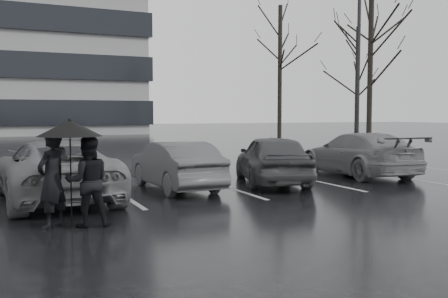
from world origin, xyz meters
TOP-DOWN VIEW (x-y plane):
  - ground at (0.00, 0.00)m, footprint 160.00×160.00m
  - car_main at (2.02, 2.27)m, footprint 2.78×4.32m
  - car_west_a at (-0.74, 2.44)m, footprint 1.48×3.78m
  - car_west_b at (-3.73, 1.97)m, footprint 2.52×4.97m
  - car_east at (5.38, 2.77)m, footprint 2.25×4.77m
  - pedestrian_left at (-4.05, -0.85)m, footprint 0.71×0.70m
  - pedestrian_right at (-3.48, -0.98)m, footprint 0.80×0.65m
  - umbrella at (-3.75, -0.92)m, footprint 1.09×1.09m
  - lamp_post at (10.12, 8.61)m, footprint 0.51×0.51m
  - stall_stripes at (-0.80, 2.50)m, footprint 19.72×5.00m
  - tree_east at (12.00, 10.00)m, footprint 0.26×0.26m
  - tree_ne at (14.50, 14.00)m, footprint 0.26×0.26m
  - tree_north at (11.00, 17.00)m, footprint 0.26×0.26m

SIDE VIEW (x-z plane):
  - ground at x=0.00m, z-range 0.00..0.00m
  - stall_stripes at x=-0.80m, z-range 0.00..0.00m
  - car_west_a at x=-0.74m, z-range 0.00..1.23m
  - car_east at x=5.38m, z-range 0.00..1.34m
  - car_west_b at x=-3.73m, z-range 0.00..1.35m
  - car_main at x=2.02m, z-range 0.00..1.37m
  - pedestrian_right at x=-3.48m, z-range 0.00..1.55m
  - pedestrian_left at x=-4.05m, z-range 0.00..1.65m
  - umbrella at x=-3.75m, z-range 0.76..2.61m
  - tree_ne at x=14.50m, z-range 0.00..7.00m
  - tree_east at x=12.00m, z-range 0.00..8.00m
  - lamp_post at x=10.12m, z-range -0.39..8.85m
  - tree_north at x=11.00m, z-range 0.00..8.50m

